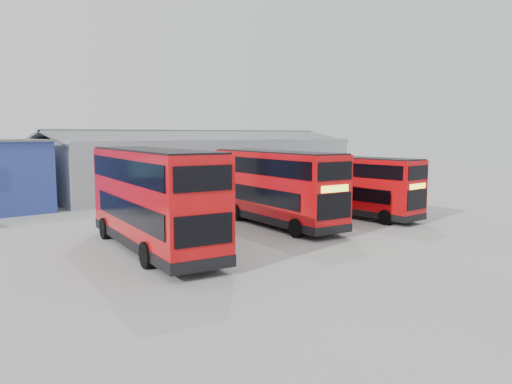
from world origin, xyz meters
The scene contains 6 objects.
ground_plane centered at (0.00, 0.00, 0.00)m, with size 120.00×120.00×0.00m, color gray.
maintenance_shed centered at (8.00, 20.00, 2.60)m, with size 30.50×12.00×5.89m.
double_decker_left centered at (-8.29, -0.56, 2.39)m, with size 4.45×11.63×4.81m.
double_decker_centre centered at (0.64, 0.73, 2.24)m, with size 3.82×10.84×4.49m.
double_decker_right centered at (6.87, -0.26, 1.99)m, with size 2.45×9.47×3.99m.
single_decker_blue centered at (10.87, 7.28, 1.46)m, with size 3.58×11.04×2.94m.
Camera 1 is at (-19.38, -21.49, 5.52)m, focal length 35.00 mm.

